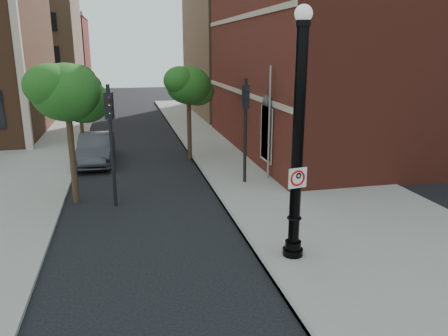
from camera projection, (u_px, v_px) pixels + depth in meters
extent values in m
plane|color=black|center=(194.00, 282.00, 11.37)|extent=(120.00, 120.00, 0.00)
cube|color=gray|center=(279.00, 167.00, 22.05)|extent=(8.00, 60.00, 0.12)
cube|color=gray|center=(202.00, 172.00, 21.19)|extent=(0.10, 60.00, 0.14)
cube|color=maroon|center=(416.00, 46.00, 26.42)|extent=(22.00, 16.00, 12.00)
cube|color=black|center=(267.00, 134.00, 20.37)|extent=(0.08, 1.40, 2.40)
cube|color=#B6A68D|center=(240.00, 92.00, 24.67)|extent=(0.06, 16.00, 0.25)
cube|color=#B6A68D|center=(240.00, 17.00, 23.61)|extent=(0.06, 16.00, 0.25)
cube|color=#B6A68D|center=(16.00, 27.00, 23.95)|extent=(0.40, 0.40, 14.00)
cube|color=#927050|center=(22.00, 47.00, 48.49)|extent=(12.00, 12.00, 12.00)
cube|color=maroon|center=(44.00, 55.00, 61.90)|extent=(12.00, 12.00, 10.00)
cube|color=#927050|center=(309.00, 36.00, 41.18)|extent=(22.00, 14.00, 14.00)
cylinder|color=black|center=(293.00, 254.00, 12.59)|extent=(0.59, 0.59, 0.31)
cylinder|color=black|center=(293.00, 245.00, 12.52)|extent=(0.46, 0.46, 0.26)
cylinder|color=black|center=(298.00, 145.00, 11.74)|extent=(0.31, 0.31, 6.08)
torus|color=black|center=(294.00, 218.00, 12.30)|extent=(0.42, 0.42, 0.06)
cylinder|color=black|center=(303.00, 23.00, 10.92)|extent=(0.38, 0.38, 0.16)
sphere|color=silver|center=(304.00, 14.00, 10.86)|extent=(0.46, 0.46, 0.46)
cube|color=white|center=(298.00, 178.00, 11.80)|extent=(0.56, 0.11, 0.57)
cube|color=black|center=(298.00, 169.00, 11.73)|extent=(0.56, 0.10, 0.05)
cube|color=black|center=(297.00, 187.00, 11.87)|extent=(0.56, 0.10, 0.05)
cube|color=black|center=(289.00, 179.00, 11.71)|extent=(0.05, 0.01, 0.57)
cube|color=black|center=(306.00, 177.00, 11.90)|extent=(0.05, 0.01, 0.57)
torus|color=red|center=(298.00, 178.00, 11.80)|extent=(0.46, 0.13, 0.45)
cube|color=red|center=(298.00, 178.00, 11.80)|extent=(0.32, 0.06, 0.32)
cube|color=black|center=(296.00, 178.00, 11.78)|extent=(0.05, 0.01, 0.26)
torus|color=black|center=(298.00, 176.00, 11.80)|extent=(0.18, 0.08, 0.18)
cylinder|color=black|center=(298.00, 169.00, 11.74)|extent=(0.03, 0.02, 0.03)
imported|color=#2F2F34|center=(96.00, 149.00, 22.91)|extent=(1.88, 4.86, 1.58)
cylinder|color=black|center=(112.00, 147.00, 16.29)|extent=(0.14, 0.14, 4.63)
cube|color=black|center=(109.00, 106.00, 15.88)|extent=(0.35, 0.33, 0.96)
sphere|color=#E50505|center=(109.00, 97.00, 15.66)|extent=(0.17, 0.17, 0.17)
sphere|color=#FF8C00|center=(110.00, 105.00, 15.73)|extent=(0.17, 0.17, 0.17)
sphere|color=#00E519|center=(110.00, 113.00, 15.81)|extent=(0.17, 0.17, 0.17)
cylinder|color=black|center=(245.00, 133.00, 18.94)|extent=(0.14, 0.14, 4.67)
cube|color=black|center=(246.00, 97.00, 18.53)|extent=(0.31, 0.29, 0.97)
sphere|color=#E50505|center=(247.00, 89.00, 18.30)|extent=(0.18, 0.18, 0.18)
sphere|color=#FF8C00|center=(247.00, 96.00, 18.37)|extent=(0.18, 0.18, 0.18)
sphere|color=#00E519|center=(247.00, 103.00, 18.45)|extent=(0.18, 0.18, 0.18)
cylinder|color=#999999|center=(269.00, 125.00, 19.45)|extent=(0.10, 0.10, 5.17)
cylinder|color=#342515|center=(72.00, 153.00, 16.71)|extent=(0.24, 0.24, 4.02)
ellipsoid|color=#174813|center=(66.00, 92.00, 16.10)|extent=(2.53, 2.53, 2.15)
ellipsoid|color=#174813|center=(84.00, 101.00, 16.76)|extent=(1.95, 1.95, 1.66)
ellipsoid|color=#174813|center=(49.00, 85.00, 15.59)|extent=(1.84, 1.84, 1.56)
cylinder|color=#342515|center=(81.00, 114.00, 27.85)|extent=(0.24, 0.24, 3.68)
ellipsoid|color=#174813|center=(78.00, 80.00, 27.29)|extent=(2.31, 2.31, 1.96)
ellipsoid|color=#174813|center=(88.00, 86.00, 27.90)|extent=(1.79, 1.79, 1.52)
ellipsoid|color=#174813|center=(69.00, 77.00, 26.82)|extent=(1.68, 1.68, 1.43)
cylinder|color=#342515|center=(189.00, 125.00, 23.50)|extent=(0.24, 0.24, 3.74)
ellipsoid|color=#174813|center=(188.00, 85.00, 22.93)|extent=(2.35, 2.35, 2.00)
ellipsoid|color=#174813|center=(197.00, 91.00, 23.55)|extent=(1.82, 1.82, 1.55)
ellipsoid|color=#174813|center=(180.00, 81.00, 22.45)|extent=(1.71, 1.71, 1.45)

